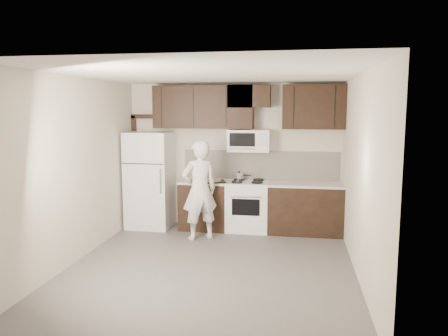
% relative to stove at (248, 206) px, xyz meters
% --- Properties ---
extents(floor, '(4.50, 4.50, 0.00)m').
position_rel_stove_xyz_m(floor, '(-0.30, -1.94, -0.46)').
color(floor, '#595654').
rests_on(floor, ground).
extents(back_wall, '(4.00, 0.00, 4.00)m').
position_rel_stove_xyz_m(back_wall, '(-0.30, 0.31, 0.89)').
color(back_wall, beige).
rests_on(back_wall, ground).
extents(ceiling, '(4.50, 4.50, 0.00)m').
position_rel_stove_xyz_m(ceiling, '(-0.30, -1.94, 2.24)').
color(ceiling, white).
rests_on(ceiling, back_wall).
extents(counter_run, '(2.95, 0.64, 0.91)m').
position_rel_stove_xyz_m(counter_run, '(0.30, 0.00, -0.00)').
color(counter_run, black).
rests_on(counter_run, floor).
extents(stove, '(0.76, 0.66, 0.94)m').
position_rel_stove_xyz_m(stove, '(0.00, 0.00, 0.00)').
color(stove, white).
rests_on(stove, floor).
extents(backsplash, '(2.90, 0.02, 0.54)m').
position_rel_stove_xyz_m(backsplash, '(0.20, 0.30, 0.72)').
color(backsplash, silver).
rests_on(backsplash, counter_run).
extents(upper_cabinets, '(3.48, 0.35, 0.78)m').
position_rel_stove_xyz_m(upper_cabinets, '(-0.09, 0.14, 1.82)').
color(upper_cabinets, black).
rests_on(upper_cabinets, back_wall).
extents(microwave, '(0.76, 0.42, 0.40)m').
position_rel_stove_xyz_m(microwave, '(-0.00, 0.12, 1.19)').
color(microwave, white).
rests_on(microwave, upper_cabinets).
extents(refrigerator, '(0.80, 0.76, 1.80)m').
position_rel_stove_xyz_m(refrigerator, '(-1.85, -0.05, 0.44)').
color(refrigerator, white).
rests_on(refrigerator, floor).
extents(door_trim, '(0.50, 0.08, 2.12)m').
position_rel_stove_xyz_m(door_trim, '(-2.22, 0.27, 0.79)').
color(door_trim, black).
rests_on(door_trim, floor).
extents(saucepan, '(0.31, 0.18, 0.17)m').
position_rel_stove_xyz_m(saucepan, '(-0.18, 0.15, 0.52)').
color(saucepan, silver).
rests_on(saucepan, stove).
extents(baking_tray, '(0.52, 0.45, 0.02)m').
position_rel_stove_xyz_m(baking_tray, '(-0.62, -0.17, 0.46)').
color(baking_tray, black).
rests_on(baking_tray, counter_run).
extents(pizza, '(0.38, 0.38, 0.02)m').
position_rel_stove_xyz_m(pizza, '(-0.62, -0.17, 0.48)').
color(pizza, beige).
rests_on(pizza, baking_tray).
extents(person, '(0.75, 0.68, 1.71)m').
position_rel_stove_xyz_m(person, '(-0.75, -0.67, 0.39)').
color(person, silver).
rests_on(person, floor).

